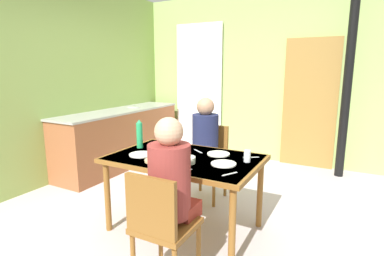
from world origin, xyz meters
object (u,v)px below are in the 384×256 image
person_near_diner (171,178)px  water_bottle_green_near (175,146)px  water_bottle_green_far (140,135)px  serving_bowl_center (186,160)px  dining_table (185,164)px  person_far_diner (205,136)px  kitchen_counter (121,137)px  chair_near_diner (161,224)px  chair_far_diner (209,157)px

person_near_diner → water_bottle_green_near: bearing=118.2°
water_bottle_green_far → serving_bowl_center: (0.68, -0.23, -0.11)m
dining_table → person_far_diner: 0.69m
kitchen_counter → chair_near_diner: bearing=-43.8°
chair_far_diner → serving_bowl_center: chair_far_diner is taller
chair_far_diner → person_near_diner: bearing=104.4°
chair_near_diner → person_near_diner: size_ratio=1.13×
chair_near_diner → person_near_diner: (-0.00, 0.14, 0.28)m
water_bottle_green_near → serving_bowl_center: (0.14, -0.05, -0.10)m
chair_far_diner → person_far_diner: person_far_diner is taller
person_near_diner → serving_bowl_center: (-0.16, 0.51, -0.03)m
chair_near_diner → water_bottle_green_far: 1.27m
chair_near_diner → water_bottle_green_far: (-0.84, 0.87, 0.37)m
chair_far_diner → water_bottle_green_far: bearing=57.7°
dining_table → person_far_diner: (-0.11, 0.67, 0.13)m
water_bottle_green_far → serving_bowl_center: 0.72m
kitchen_counter → chair_far_diner: size_ratio=2.73×
kitchen_counter → water_bottle_green_near: bearing=-36.5°
kitchen_counter → water_bottle_green_near: 2.35m
person_near_diner → serving_bowl_center: person_near_diner is taller
dining_table → water_bottle_green_near: bearing=-108.1°
kitchen_counter → water_bottle_green_far: (1.32, -1.20, 0.42)m
dining_table → water_bottle_green_far: bearing=173.2°
kitchen_counter → dining_table: 2.29m
chair_near_diner → person_near_diner: 0.31m
person_near_diner → water_bottle_green_near: person_near_diner is taller
chair_far_diner → water_bottle_green_near: bearing=94.8°
dining_table → water_bottle_green_near: 0.23m
kitchen_counter → person_far_diner: size_ratio=3.08×
kitchen_counter → person_far_diner: person_far_diner is taller
kitchen_counter → person_far_diner: 1.91m
serving_bowl_center → water_bottle_green_near: bearing=159.8°
chair_near_diner → serving_bowl_center: (-0.16, 0.65, 0.26)m
person_near_diner → person_far_diner: 1.38m
serving_bowl_center → water_bottle_green_far: bearing=161.6°
kitchen_counter → person_near_diner: size_ratio=3.08×
chair_far_diner → person_far_diner: size_ratio=1.13×
dining_table → person_far_diner: person_far_diner is taller
chair_near_diner → serving_bowl_center: 0.71m
water_bottle_green_near → chair_near_diner: bearing=-66.7°
water_bottle_green_near → water_bottle_green_far: water_bottle_green_far is taller
chair_far_diner → water_bottle_green_near: water_bottle_green_near is taller
chair_near_diner → chair_far_diner: same height
person_near_diner → water_bottle_green_far: (-0.84, 0.73, 0.09)m
kitchen_counter → serving_bowl_center: kitchen_counter is taller
water_bottle_green_near → serving_bowl_center: water_bottle_green_near is taller
chair_far_diner → water_bottle_green_far: 0.94m
kitchen_counter → water_bottle_green_near: water_bottle_green_near is taller
person_near_diner → water_bottle_green_near: (-0.30, 0.56, 0.07)m
kitchen_counter → chair_far_diner: kitchen_counter is taller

